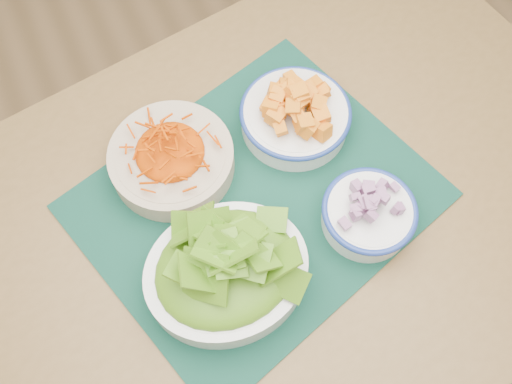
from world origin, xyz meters
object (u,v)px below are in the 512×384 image
squash_bowl (296,112)px  onion_bowl (369,212)px  lettuce_bowl (226,268)px  placemat (256,200)px  carrot_bowl (171,156)px  table (268,234)px

squash_bowl → onion_bowl: bearing=-83.8°
lettuce_bowl → onion_bowl: lettuce_bowl is taller
placemat → lettuce_bowl: lettuce_bowl is taller
carrot_bowl → lettuce_bowl: bearing=-88.8°
onion_bowl → placemat: bearing=142.9°
placemat → carrot_bowl: (-0.10, 0.12, 0.04)m
placemat → lettuce_bowl: 0.16m
placemat → lettuce_bowl: (-0.10, -0.11, 0.06)m
squash_bowl → onion_bowl: size_ratio=1.17×
placemat → carrot_bowl: bearing=114.8°
table → lettuce_bowl: (-0.11, -0.08, 0.15)m
placemat → squash_bowl: size_ratio=2.57×
table → onion_bowl: (0.14, -0.08, 0.13)m
table → lettuce_bowl: lettuce_bowl is taller
carrot_bowl → table: bearing=-52.7°
squash_bowl → onion_bowl: 0.22m
squash_bowl → table: bearing=-130.0°
placemat → lettuce_bowl: size_ratio=2.06×
carrot_bowl → onion_bowl: 0.34m
table → placemat: bearing=98.2°
table → carrot_bowl: bearing=118.1°
carrot_bowl → lettuce_bowl: (0.00, -0.22, 0.02)m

